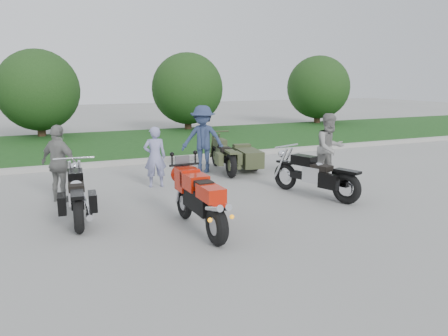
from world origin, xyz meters
name	(u,v)px	position (x,y,z in m)	size (l,w,h in m)	color
ground	(219,215)	(0.00, 0.00, 0.00)	(80.00, 80.00, 0.00)	#989893
curb	(147,161)	(0.00, 6.00, 0.07)	(60.00, 0.30, 0.15)	#A9A79F
grass_strip	(123,144)	(0.00, 10.15, 0.07)	(60.00, 8.00, 0.14)	#275A1F
tree_mid_left	(38,90)	(-3.00, 13.50, 2.19)	(3.60, 3.60, 4.00)	#3F2B1C
tree_mid_right	(188,89)	(4.00, 13.50, 2.19)	(3.60, 3.60, 4.00)	#3F2B1C
tree_far_right	(318,87)	(12.00, 13.50, 2.19)	(3.60, 3.60, 4.00)	#3F2B1C
sportbike_red	(200,199)	(-0.70, -0.78, 0.62)	(0.39, 2.23, 1.06)	black
cruiser_left	(77,197)	(-2.66, 0.76, 0.47)	(0.44, 2.38, 0.92)	black
cruiser_right	(318,177)	(2.64, 0.32, 0.48)	(0.99, 2.34, 0.93)	black
cruiser_sidecar	(238,157)	(2.15, 3.63, 0.44)	(1.37, 2.42, 0.93)	black
person_stripe	(155,157)	(-0.57, 2.81, 0.77)	(0.56, 0.37, 1.55)	#898BBA
person_grey	(330,148)	(3.83, 1.50, 0.91)	(0.89, 0.69, 1.83)	gray
person_denim	(203,139)	(1.19, 4.00, 0.98)	(1.27, 0.73, 1.96)	navy
person_back	(60,164)	(-2.86, 2.33, 0.87)	(1.02, 0.42, 1.73)	gray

